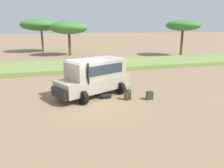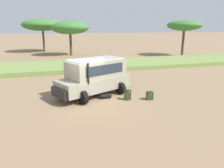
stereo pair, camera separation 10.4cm
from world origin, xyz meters
name	(u,v)px [view 2 (the right image)]	position (x,y,z in m)	size (l,w,h in m)	color
ground_plane	(87,101)	(0.00, 0.00, 0.00)	(320.00, 320.00, 0.00)	#8C7051
grass_bank	(69,66)	(0.00, 11.60, 0.22)	(120.00, 7.00, 0.44)	olive
safari_vehicle	(95,76)	(0.74, 1.03, 1.29)	(5.36, 3.89, 2.44)	gray
backpack_beside_front_wheel	(150,96)	(3.81, -0.87, 0.25)	(0.42, 0.45, 0.51)	#42562D
backpack_cluster_center	(128,95)	(2.47, -0.52, 0.31)	(0.40, 0.47, 0.63)	#42562D
duffel_bag_low_black_case	(106,96)	(1.21, 0.10, 0.15)	(0.80, 0.31, 0.41)	black
acacia_tree_far_left	(42,25)	(-2.66, 29.87, 4.83)	(7.26, 6.89, 5.91)	brown
acacia_tree_left_mid	(70,28)	(1.51, 22.98, 4.35)	(5.94, 5.20, 5.41)	brown
acacia_tree_centre_back	(184,25)	(18.41, 17.51, 4.68)	(5.21, 5.51, 5.55)	brown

